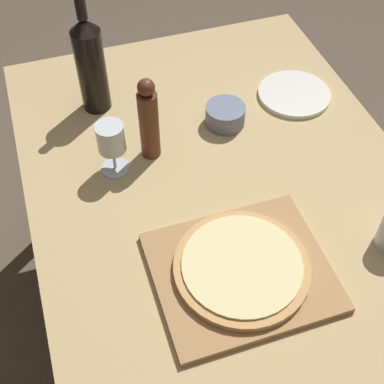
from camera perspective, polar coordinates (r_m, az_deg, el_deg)
ground_plane at (r=1.98m, az=2.33°, el=-12.87°), size 12.00×12.00×0.00m
dining_table at (r=1.44m, az=3.12°, el=-1.11°), size 0.98×1.33×0.73m
cutting_board at (r=1.20m, az=5.27°, el=-8.45°), size 0.38×0.33×0.02m
pizza at (r=1.19m, az=5.34°, el=-7.93°), size 0.30×0.30×0.02m
wine_bottle at (r=1.51m, az=-10.77°, el=13.28°), size 0.08×0.08×0.35m
pepper_mill at (r=1.36m, az=-4.64°, el=7.60°), size 0.05×0.05×0.24m
wine_glass at (r=1.34m, az=-8.63°, el=5.48°), size 0.07×0.07×0.15m
small_bowl at (r=1.51m, az=3.57°, el=8.19°), size 0.11×0.11×0.06m
dinner_plate at (r=1.64m, az=10.83°, el=10.22°), size 0.21×0.21×0.01m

